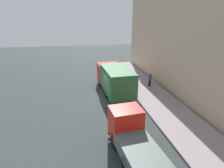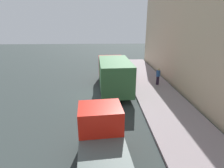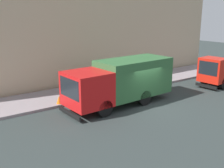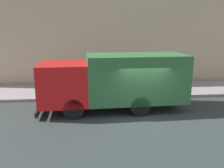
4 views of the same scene
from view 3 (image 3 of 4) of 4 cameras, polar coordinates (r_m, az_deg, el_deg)
ground at (r=18.63m, az=7.41°, el=-4.42°), size 80.00×80.00×0.00m
sidewalk at (r=22.30m, az=-1.30°, el=-0.79°), size 3.95×30.00×0.17m
building_facade at (r=23.56m, az=-4.88°, el=13.33°), size 0.50×30.00×10.98m
large_utility_truck at (r=18.17m, az=1.94°, el=0.77°), size 2.92×7.97×3.04m
small_flatbed_truck at (r=24.93m, az=21.93°, el=2.39°), size 2.41×5.36×2.52m
pedestrian_walking at (r=21.57m, az=-7.00°, el=1.20°), size 0.54×0.54×1.68m
traffic_cone_orange at (r=18.47m, az=-11.13°, el=-3.26°), size 0.39×0.39×0.56m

